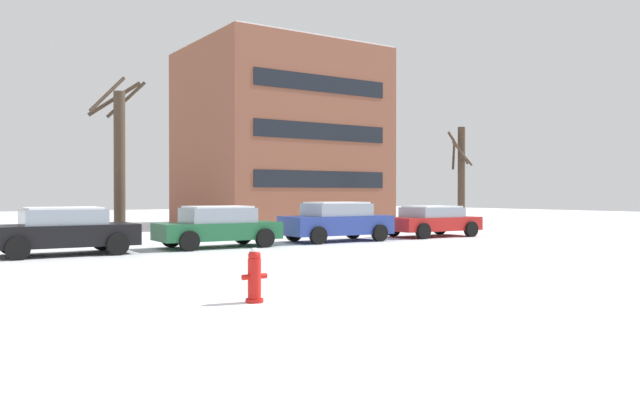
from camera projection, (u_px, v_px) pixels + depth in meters
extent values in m
plane|color=white|center=(34.00, 302.00, 10.46)|extent=(120.00, 120.00, 0.00)
cube|color=silver|center=(7.00, 280.00, 13.15)|extent=(80.00, 8.45, 0.00)
cylinder|color=red|center=(254.00, 300.00, 10.47)|extent=(0.30, 0.30, 0.06)
cylinder|color=red|center=(254.00, 279.00, 10.47)|extent=(0.22, 0.22, 0.66)
sphere|color=red|center=(254.00, 256.00, 10.46)|extent=(0.21, 0.21, 0.21)
cylinder|color=red|center=(246.00, 277.00, 10.38)|extent=(0.12, 0.09, 0.09)
cylinder|color=red|center=(263.00, 276.00, 10.55)|extent=(0.12, 0.09, 0.09)
sphere|color=white|center=(254.00, 252.00, 10.46)|extent=(0.15, 0.15, 0.15)
cube|color=black|center=(63.00, 235.00, 18.60)|extent=(4.13, 2.03, 0.62)
cube|color=#8C99A8|center=(63.00, 217.00, 18.59)|extent=(2.29, 1.82, 0.45)
cube|color=white|center=(63.00, 208.00, 18.59)|extent=(2.09, 1.68, 0.06)
cylinder|color=black|center=(102.00, 240.00, 20.12)|extent=(0.65, 0.24, 0.64)
cylinder|color=black|center=(118.00, 244.00, 18.47)|extent=(0.65, 0.24, 0.64)
cylinder|color=black|center=(10.00, 244.00, 18.73)|extent=(0.65, 0.24, 0.64)
cylinder|color=black|center=(18.00, 248.00, 17.08)|extent=(0.65, 0.24, 0.64)
cube|color=#1E6038|center=(218.00, 231.00, 21.18)|extent=(4.10, 1.84, 0.56)
cube|color=#8C99A8|center=(218.00, 215.00, 21.18)|extent=(2.28, 1.64, 0.49)
cube|color=white|center=(218.00, 207.00, 21.18)|extent=(2.07, 1.52, 0.06)
cylinder|color=black|center=(243.00, 235.00, 22.62)|extent=(0.65, 0.24, 0.64)
cylinder|color=black|center=(265.00, 238.00, 21.13)|extent=(0.65, 0.24, 0.64)
cylinder|color=black|center=(171.00, 238.00, 21.24)|extent=(0.65, 0.24, 0.64)
cylinder|color=black|center=(189.00, 241.00, 19.76)|extent=(0.65, 0.24, 0.64)
cube|color=#283D93|center=(337.00, 225.00, 23.89)|extent=(4.22, 1.87, 0.70)
cube|color=#8C99A8|center=(337.00, 210.00, 23.88)|extent=(2.34, 1.67, 0.46)
cube|color=white|center=(337.00, 203.00, 23.88)|extent=(2.13, 1.54, 0.06)
cylinder|color=black|center=(353.00, 231.00, 25.35)|extent=(0.65, 0.24, 0.64)
cylinder|color=black|center=(380.00, 233.00, 23.85)|extent=(0.65, 0.24, 0.64)
cylinder|color=black|center=(294.00, 233.00, 23.93)|extent=(0.65, 0.24, 0.64)
cylinder|color=black|center=(318.00, 235.00, 22.43)|extent=(0.65, 0.24, 0.64)
cube|color=red|center=(432.00, 224.00, 26.56)|extent=(4.06, 2.00, 0.55)
cube|color=#8C99A8|center=(432.00, 212.00, 26.55)|extent=(2.26, 1.79, 0.40)
cube|color=white|center=(432.00, 207.00, 26.55)|extent=(2.05, 1.65, 0.06)
cylinder|color=black|center=(440.00, 227.00, 28.05)|extent=(0.65, 0.24, 0.64)
cylinder|color=black|center=(471.00, 229.00, 26.43)|extent=(0.65, 0.24, 0.64)
cylinder|color=black|center=(393.00, 229.00, 26.69)|extent=(0.65, 0.24, 0.64)
cylinder|color=black|center=(423.00, 231.00, 25.06)|extent=(0.65, 0.24, 0.64)
cylinder|color=#423326|center=(461.00, 178.00, 33.22)|extent=(0.38, 0.38, 5.29)
cylinder|color=#423326|center=(454.00, 156.00, 33.32)|extent=(0.78, 0.68, 1.46)
cylinder|color=#423326|center=(458.00, 148.00, 32.76)|extent=(0.60, 1.10, 1.74)
cylinder|color=#423326|center=(462.00, 153.00, 32.72)|extent=(0.87, 0.79, 1.31)
cylinder|color=#423326|center=(120.00, 168.00, 22.10)|extent=(0.39, 0.39, 5.36)
cylinder|color=#423326|center=(115.00, 99.00, 22.87)|extent=(1.87, 0.32, 1.39)
cylinder|color=#423326|center=(126.00, 100.00, 22.76)|extent=(1.25, 0.94, 1.32)
cylinder|color=#423326|center=(107.00, 94.00, 22.49)|extent=(1.43, 0.61, 1.42)
cube|color=brown|center=(280.00, 138.00, 38.02)|extent=(10.41, 9.14, 10.31)
cube|color=white|center=(280.00, 51.00, 37.97)|extent=(10.20, 8.96, 0.10)
cube|color=black|center=(322.00, 179.00, 34.22)|extent=(8.33, 0.04, 0.90)
cube|color=black|center=(322.00, 132.00, 34.20)|extent=(8.33, 0.04, 0.90)
cube|color=black|center=(322.00, 84.00, 34.17)|extent=(8.33, 0.04, 0.90)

